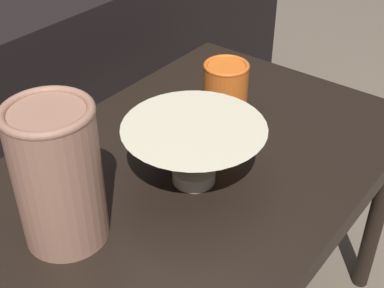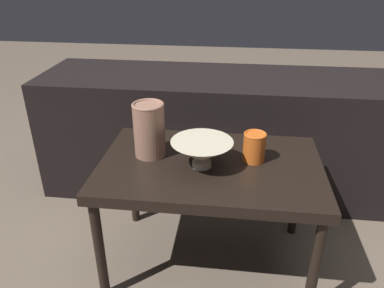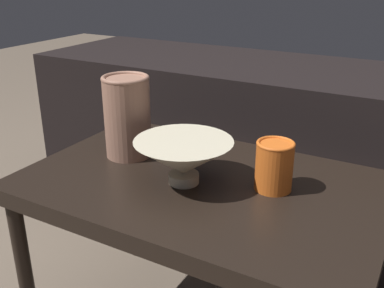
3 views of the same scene
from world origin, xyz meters
name	(u,v)px [view 3 (image 3 of 3)]	position (x,y,z in m)	size (l,w,h in m)	color
table	(202,198)	(0.00, 0.00, 0.42)	(0.80, 0.52, 0.46)	black
couch_backdrop	(283,154)	(0.00, 0.60, 0.30)	(1.78, 0.50, 0.61)	black
bowl	(184,158)	(-0.03, -0.03, 0.52)	(0.22, 0.22, 0.10)	beige
vase_textured_left	(127,115)	(-0.23, 0.04, 0.57)	(0.12, 0.12, 0.20)	#996B56
vase_colorful_right	(274,165)	(0.15, 0.04, 0.52)	(0.08, 0.08, 0.11)	orange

